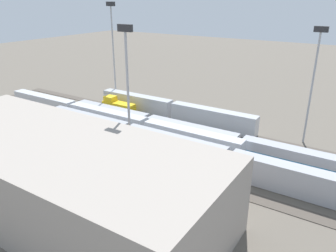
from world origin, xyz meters
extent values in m
plane|color=#60594F|center=(0.00, 0.00, 0.00)|extent=(400.00, 400.00, 0.00)
cube|color=#4C443D|center=(0.00, -12.50, 0.06)|extent=(140.00, 2.80, 0.12)
cube|color=#3D3833|center=(0.00, -7.50, 0.06)|extent=(140.00, 2.80, 0.12)
cube|color=#4C443D|center=(0.00, -2.50, 0.06)|extent=(140.00, 2.80, 0.12)
cube|color=#4C443D|center=(0.00, 2.50, 0.06)|extent=(140.00, 2.80, 0.12)
cube|color=#4C443D|center=(0.00, 7.50, 0.06)|extent=(140.00, 2.80, 0.12)
cube|color=#4C443D|center=(0.00, 12.50, 0.06)|extent=(140.00, 2.80, 0.12)
cube|color=#A8AAB2|center=(-25.78, 7.50, 2.62)|extent=(23.00, 3.00, 5.00)
cube|color=#A8AAB2|center=(-1.58, 7.50, 2.62)|extent=(23.00, 3.00, 5.00)
cube|color=#A8AAB2|center=(22.62, 7.50, 2.62)|extent=(23.00, 3.00, 5.00)
cube|color=gold|center=(18.29, 12.50, 1.92)|extent=(10.00, 3.00, 3.60)
cube|color=gold|center=(21.29, 12.50, 4.42)|extent=(3.00, 2.70, 1.40)
cube|color=silver|center=(-3.04, 2.50, 2.62)|extent=(23.00, 3.00, 5.00)
cube|color=#1E6B9E|center=(-3.04, 2.50, 2.44)|extent=(22.40, 3.06, 0.36)
cube|color=silver|center=(21.16, 2.50, 2.62)|extent=(23.00, 3.00, 5.00)
cube|color=#1E6B9E|center=(21.16, 2.50, 2.32)|extent=(22.40, 3.06, 0.36)
cube|color=silver|center=(45.36, 2.50, 2.62)|extent=(23.00, 3.00, 5.00)
cube|color=#1E6B9E|center=(45.36, 2.50, 2.86)|extent=(22.40, 3.06, 0.36)
cube|color=#A8AAB2|center=(-24.18, -2.50, 2.02)|extent=(23.00, 3.00, 3.80)
cube|color=#1E6B9E|center=(-24.18, -2.50, 1.71)|extent=(22.40, 3.06, 0.36)
cube|color=#A8AAB2|center=(0.02, -2.50, 2.02)|extent=(23.00, 3.00, 3.80)
cube|color=#1E6B9E|center=(0.02, -2.50, 2.12)|extent=(22.40, 3.06, 0.36)
cube|color=#A8AAB2|center=(24.22, -2.50, 2.02)|extent=(23.00, 3.00, 3.80)
cube|color=#1E6B9E|center=(24.22, -2.50, 2.09)|extent=(22.40, 3.06, 0.36)
cube|color=#B7BABF|center=(-0.85, -12.50, 2.62)|extent=(23.00, 3.00, 5.00)
cube|color=#B7BABF|center=(23.35, -12.50, 2.62)|extent=(23.00, 3.00, 5.00)
cube|color=gold|center=(25.89, -7.50, 1.92)|extent=(10.00, 3.00, 3.60)
cube|color=gold|center=(28.89, -7.50, 4.42)|extent=(3.00, 2.70, 1.40)
cylinder|color=#9EA0A5|center=(-22.30, -16.13, 12.31)|extent=(0.44, 0.44, 24.62)
cube|color=#262628|center=(-22.30, -16.13, 25.22)|extent=(2.80, 0.70, 1.20)
cylinder|color=#9EA0A5|center=(2.79, 15.97, 13.00)|extent=(0.44, 0.44, 26.00)
cube|color=#262628|center=(2.79, 15.97, 26.60)|extent=(2.80, 0.70, 1.20)
cylinder|color=#9EA0A5|center=(33.17, -14.70, 14.47)|extent=(0.44, 0.44, 28.95)
cube|color=#262628|center=(33.17, -14.70, 29.55)|extent=(2.80, 0.70, 1.20)
cube|color=#9E9389|center=(5.24, 31.41, 5.89)|extent=(54.80, 21.41, 11.78)
camera|label=1|loc=(-33.66, 59.75, 31.40)|focal=35.34mm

